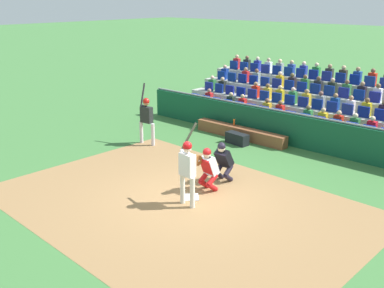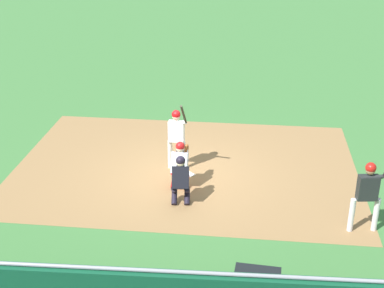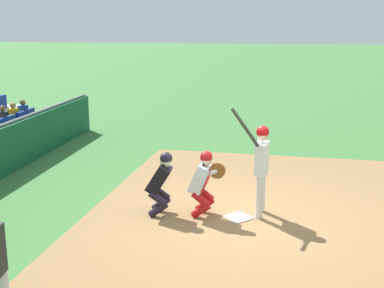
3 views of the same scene
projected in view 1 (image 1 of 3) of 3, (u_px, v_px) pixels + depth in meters
The scene contains 12 objects.
ground_plane at pixel (191, 198), 12.23m from camera, with size 160.00×160.00×0.00m, color #3C7138.
infield_dirt_patch at pixel (178, 204), 11.88m from camera, with size 9.59×6.80×0.01m, color olive.
home_plate_marker at pixel (191, 197), 12.23m from camera, with size 0.44×0.44×0.02m, color white.
batter_at_plate at pixel (187, 166), 11.47m from camera, with size 0.57×0.72×2.11m.
catcher_crouching at pixel (208, 167), 12.46m from camera, with size 0.49×0.72×1.29m.
home_plate_umpire at pixel (223, 160), 13.10m from camera, with size 0.48×0.52×1.25m.
dugout_wall at pixel (299, 131), 16.19m from camera, with size 14.39×0.24×1.25m.
dugout_bench at pixel (240, 133), 17.29m from camera, with size 3.95×0.40×0.44m, color brown.
water_bottle_on_bench at pixel (234, 122), 17.49m from camera, with size 0.07×0.07×0.23m, color #DC5116.
equipment_duffel_bag at pixel (237, 139), 16.63m from camera, with size 0.89×0.36×0.42m, color black.
on_deck_batter at pixel (146, 116), 16.37m from camera, with size 0.80×0.49×2.19m.
bleacher_stand at pixel (343, 111), 18.77m from camera, with size 14.33×3.95×2.37m.
Camera 1 is at (-7.47, 8.31, 5.20)m, focal length 42.18 mm.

